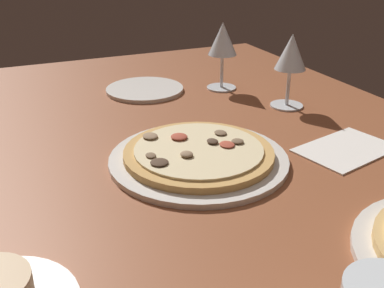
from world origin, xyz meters
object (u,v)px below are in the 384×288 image
at_px(pizza_main, 198,155).
at_px(side_plate, 145,89).
at_px(wine_glass_near, 223,42).
at_px(paper_menu, 346,149).
at_px(wine_glass_far, 291,56).

height_order(pizza_main, side_plate, pizza_main).
distance_m(wine_glass_near, paper_menu, 0.43).
height_order(pizza_main, wine_glass_near, wine_glass_near).
xyz_separation_m(wine_glass_far, wine_glass_near, (0.18, 0.08, 0.00)).
bearing_deg(wine_glass_near, paper_menu, -173.99).
height_order(pizza_main, paper_menu, pizza_main).
bearing_deg(paper_menu, pizza_main, 63.39).
relative_size(side_plate, paper_menu, 1.09).
relative_size(pizza_main, side_plate, 1.61).
bearing_deg(wine_glass_far, paper_menu, 172.24).
bearing_deg(wine_glass_near, side_plate, 72.92).
bearing_deg(wine_glass_near, pizza_main, 147.49).
distance_m(wine_glass_near, side_plate, 0.22).
xyz_separation_m(pizza_main, wine_glass_near, (0.35, -0.22, 0.11)).
bearing_deg(paper_menu, side_plate, 13.06).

